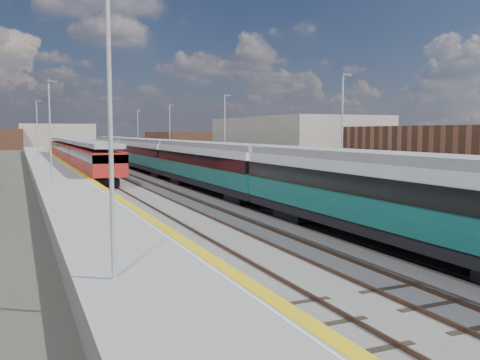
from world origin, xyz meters
TOP-DOWN VIEW (x-y plane):
  - ground at (0.00, 50.00)m, footprint 320.00×320.00m
  - ballast_bed at (-2.25, 52.50)m, footprint 10.50×155.00m
  - tracks at (-1.65, 54.18)m, footprint 8.96×160.00m
  - platform_right at (5.28, 52.49)m, footprint 4.70×155.00m
  - platform_left at (-9.05, 52.49)m, footprint 4.30×155.00m
  - green_train at (1.50, 42.74)m, footprint 3.01×83.81m
  - red_train at (-5.50, 66.42)m, footprint 2.92×59.18m
  - tree_d at (21.33, 66.11)m, footprint 4.44×4.44m

SIDE VIEW (x-z plane):
  - ground at x=0.00m, z-range 0.00..0.00m
  - ballast_bed at x=-2.25m, z-range 0.00..0.06m
  - tracks at x=-1.65m, z-range 0.02..0.19m
  - platform_left at x=-9.05m, z-range -3.74..4.78m
  - platform_right at x=5.28m, z-range -3.72..4.80m
  - red_train at x=-5.50m, z-range 0.34..4.02m
  - green_train at x=1.50m, z-range 0.68..3.99m
  - tree_d at x=21.33m, z-range 0.78..6.80m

